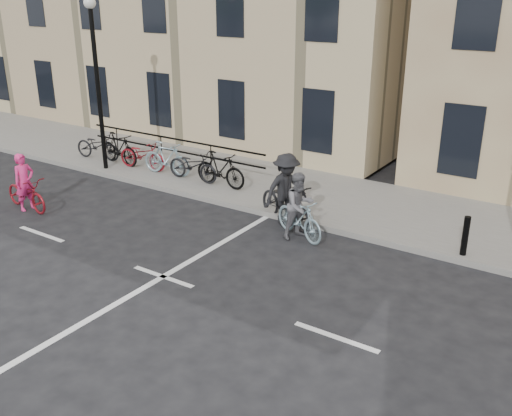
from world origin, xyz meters
The scene contains 9 objects.
ground centered at (0.00, 0.00, 0.00)m, with size 120.00×120.00×0.00m, color black.
sidewalk centered at (-4.00, 6.00, 0.07)m, with size 46.00×4.00×0.15m, color slate.
building_west centered at (-9.00, 13.00, 5.15)m, with size 20.00×10.00×10.00m, color tan.
lamp_post centered at (-6.50, 4.40, 3.49)m, with size 0.36×0.36×5.28m.
bollard_east centered at (5.00, 4.25, 0.60)m, with size 0.14×0.14×0.90m, color black.
parked_bikes centered at (-4.92, 5.04, 0.65)m, with size 7.25×1.23×1.05m.
cyclist_pink centered at (-5.74, 0.90, 0.54)m, with size 1.81×0.77×1.57m.
cyclist_grey centered at (1.34, 3.36, 0.66)m, with size 1.74×1.10×1.63m.
cyclist_dark centered at (0.65, 3.90, 0.73)m, with size 2.20×1.54×1.86m.
Camera 1 is at (7.50, -7.75, 5.64)m, focal length 40.00 mm.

